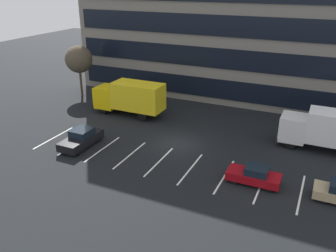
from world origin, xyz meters
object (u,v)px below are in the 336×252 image
Objects in this scene: box_truck_white at (328,129)px; box_truck_yellow_all at (130,97)px; sedan_maroon at (254,175)px; bare_tree at (79,59)px; sedan_black at (81,138)px.

box_truck_yellow_all is (-19.98, 0.30, 0.07)m from box_truck_white.
box_truck_yellow_all is at bearing 151.46° from sedan_maroon.
bare_tree is (-9.31, 3.47, 2.56)m from box_truck_yellow_all.
box_truck_yellow_all is at bearing 90.33° from sedan_black.
sedan_black is at bearing -157.03° from box_truck_white.
bare_tree is (-9.36, 12.21, 3.89)m from sedan_black.
sedan_black is 0.70× the size of bare_tree.
sedan_black reaches higher than sedan_maroon.
box_truck_white is 0.97× the size of box_truck_yellow_all.
box_truck_yellow_all is at bearing 179.15° from box_truck_white.
bare_tree reaches higher than box_truck_yellow_all.
sedan_black is at bearing -89.67° from box_truck_yellow_all.
box_truck_white is 29.65m from bare_tree.
box_truck_white is 1.21× the size of bare_tree.
box_truck_white is 1.99× the size of sedan_maroon.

